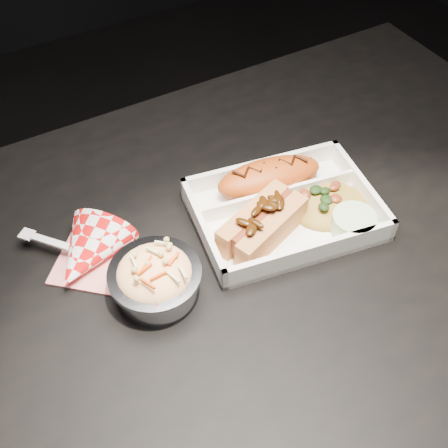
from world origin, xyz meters
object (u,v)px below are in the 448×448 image
Objects in this scene: dining_table at (235,308)px; fried_pastry at (269,177)px; foil_coleslaw_cup at (155,278)px; food_tray at (284,212)px; napkin_fork at (86,255)px; hotdog at (262,223)px.

fried_pastry is (0.12, 0.10, 0.12)m from dining_table.
dining_table is 10.34× the size of foil_coleslaw_cup.
fried_pastry reaches higher than food_tray.
napkin_fork reaches higher than fried_pastry.
napkin_fork is at bearing 123.85° from foil_coleslaw_cup.
hotdog is (-0.05, -0.02, 0.02)m from food_tray.
hotdog is 0.24m from napkin_fork.
hotdog is at bearing 3.78° from foil_coleslaw_cup.
foil_coleslaw_cup is (-0.10, 0.02, 0.12)m from dining_table.
food_tray is 1.95× the size of hotdog.
hotdog reaches higher than food_tray.
dining_table is 0.22m from napkin_fork.
dining_table is at bearing 16.60° from napkin_fork.
napkin_fork is at bearing 179.04° from fried_pastry.
napkin_fork is (-0.22, 0.08, -0.02)m from hotdog.
foil_coleslaw_cup reaches higher than napkin_fork.
hotdog is at bearing -128.27° from fried_pastry.
food_tray is 0.21m from foil_coleslaw_cup.
foil_coleslaw_cup is at bearing -159.12° from fried_pastry.
foil_coleslaw_cup is at bearing -162.48° from food_tray.
fried_pastry is 1.37× the size of foil_coleslaw_cup.
hotdog reaches higher than fried_pastry.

